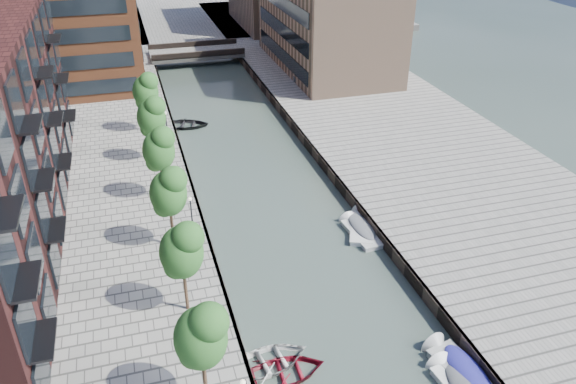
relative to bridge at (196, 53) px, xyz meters
name	(u,v)px	position (x,y,z in m)	size (l,w,h in m)	color
water	(246,154)	(0.00, -32.00, -1.39)	(300.00, 300.00, 0.00)	#38473F
quay_right	(396,130)	(16.00, -32.00, -0.89)	(20.00, 140.00, 1.00)	gray
quay_wall_left	(182,157)	(-6.10, -32.00, -0.89)	(0.25, 140.00, 1.00)	#332823
quay_wall_right	(306,142)	(6.10, -32.00, -0.89)	(0.25, 140.00, 1.00)	#332823
far_closure	(174,18)	(0.00, 28.00, -0.89)	(80.00, 40.00, 1.00)	gray
tan_block_near	(326,13)	(16.00, -10.00, 6.61)	(12.00, 25.00, 14.00)	#9C795F
bridge	(196,53)	(0.00, 0.00, 0.00)	(13.00, 6.00, 1.30)	gray
tree_1	(200,334)	(-8.50, -61.00, 3.92)	(2.50, 2.50, 5.95)	#382619
tree_2	(181,249)	(-8.50, -54.00, 3.92)	(2.50, 2.50, 5.95)	#382619
tree_3	(168,190)	(-8.50, -47.00, 3.92)	(2.50, 2.50, 5.95)	#382619
tree_4	(158,148)	(-8.50, -40.00, 3.92)	(2.50, 2.50, 5.95)	#382619
tree_5	(151,115)	(-8.50, -33.00, 3.92)	(2.50, 2.50, 5.95)	#382619
tree_6	(145,90)	(-8.50, -26.00, 3.92)	(2.50, 2.50, 5.95)	#382619
lamp_1	(192,218)	(-7.20, -48.00, 2.12)	(0.24, 0.24, 4.12)	black
lamp_2	(167,128)	(-7.20, -32.00, 2.12)	(0.24, 0.24, 4.12)	black
sloop_2	(286,375)	(-4.07, -59.73, -1.39)	(3.15, 4.42, 0.91)	maroon
sloop_3	(269,365)	(-4.78, -58.80, -1.39)	(3.37, 4.72, 0.98)	silver
sloop_4	(186,127)	(-4.73, -23.66, -1.39)	(3.59, 5.03, 1.04)	black
motorboat_2	(358,231)	(5.08, -47.90, -1.30)	(1.91, 4.56, 1.48)	silver
motorboat_3	(461,370)	(5.09, -62.27, -1.18)	(2.83, 5.39, 1.71)	#B3B3B1
motorboat_4	(361,225)	(5.57, -47.37, -1.20)	(3.40, 5.06, 1.60)	silver
car	(297,73)	(10.79, -14.26, 0.28)	(1.59, 3.96, 1.35)	#B9BBBE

